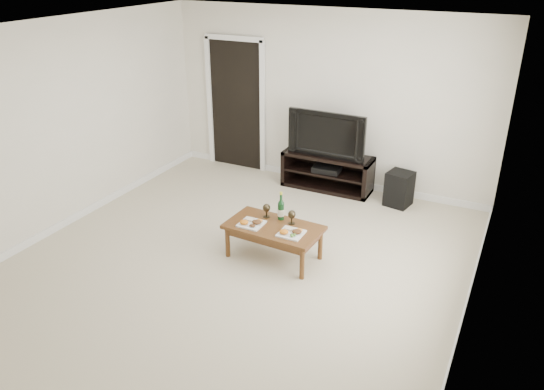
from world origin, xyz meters
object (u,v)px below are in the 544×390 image
at_px(media_console, 327,172).
at_px(television, 329,133).
at_px(coffee_table, 274,242).
at_px(subwoofer, 399,189).

height_order(media_console, television, television).
distance_m(media_console, television, 0.61).
bearing_deg(television, coffee_table, -84.42).
bearing_deg(television, subwoofer, -3.16).
relative_size(media_console, subwoofer, 2.73).
distance_m(television, coffee_table, 2.27).
xyz_separation_m(media_console, subwoofer, (1.12, -0.08, -0.03)).
bearing_deg(coffee_table, television, 94.42).
height_order(television, coffee_table, television).
height_order(media_console, coffee_table, media_console).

